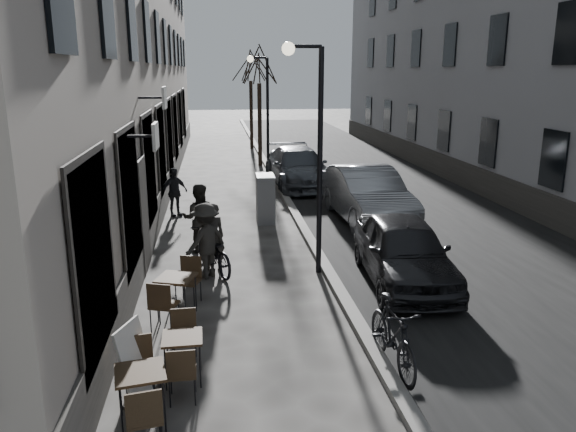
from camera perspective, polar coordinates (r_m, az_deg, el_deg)
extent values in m
cube|color=black|center=(23.30, 7.94, 3.32)|extent=(7.30, 60.00, 0.00)
cube|color=slate|center=(22.60, -1.03, 3.26)|extent=(0.25, 60.00, 0.12)
cylinder|color=black|center=(12.40, 3.26, 5.20)|extent=(0.12, 0.12, 5.00)
cylinder|color=black|center=(12.18, 1.74, 16.86)|extent=(0.70, 0.08, 0.08)
sphere|color=#FFF2CC|center=(12.12, 0.04, 16.63)|extent=(0.28, 0.28, 0.28)
cylinder|color=black|center=(24.21, -2.07, 9.85)|extent=(0.12, 0.12, 5.00)
cylinder|color=black|center=(24.09, -2.99, 15.77)|extent=(0.70, 0.08, 0.08)
sphere|color=#FFF2CC|center=(24.07, -3.85, 15.64)|extent=(0.28, 0.28, 0.28)
cylinder|color=black|center=(27.22, -2.89, 9.21)|extent=(0.20, 0.20, 3.90)
cylinder|color=black|center=(33.19, -3.75, 10.18)|extent=(0.20, 0.20, 3.90)
cube|color=black|center=(7.74, -14.81, -15.12)|extent=(0.73, 0.73, 0.04)
cylinder|color=black|center=(7.71, -16.57, -18.74)|extent=(0.02, 0.02, 0.73)
cylinder|color=black|center=(7.72, -12.43, -18.40)|extent=(0.02, 0.02, 0.73)
cylinder|color=black|center=(8.16, -16.68, -16.73)|extent=(0.02, 0.02, 0.73)
cylinder|color=black|center=(8.17, -12.81, -16.41)|extent=(0.02, 0.02, 0.73)
cube|color=black|center=(8.61, -10.70, -12.04)|extent=(0.60, 0.60, 0.04)
cylinder|color=black|center=(8.58, -12.34, -14.98)|extent=(0.02, 0.02, 0.68)
cylinder|color=black|center=(8.55, -8.92, -14.88)|extent=(0.02, 0.02, 0.68)
cylinder|color=black|center=(9.01, -12.16, -13.43)|extent=(0.02, 0.02, 0.68)
cylinder|color=black|center=(8.99, -8.93, -13.34)|extent=(0.02, 0.02, 0.68)
cube|color=black|center=(10.72, -11.32, -6.17)|extent=(0.82, 0.82, 0.04)
cylinder|color=black|center=(10.74, -13.13, -8.51)|extent=(0.03, 0.03, 0.75)
cylinder|color=black|center=(10.54, -10.40, -8.83)|extent=(0.03, 0.03, 0.75)
cylinder|color=black|center=(11.20, -11.98, -7.46)|extent=(0.03, 0.03, 0.75)
cylinder|color=black|center=(11.00, -9.35, -7.74)|extent=(0.03, 0.03, 0.75)
cube|color=black|center=(8.64, -14.41, -17.35)|extent=(0.54, 0.73, 0.04)
cube|color=silver|center=(8.37, -15.26, -14.06)|extent=(0.49, 0.71, 1.10)
cube|color=slate|center=(17.11, -2.32, 1.80)|extent=(0.55, 0.98, 1.45)
imported|color=black|center=(13.00, -7.63, -3.56)|extent=(1.32, 2.01, 1.00)
imported|color=#292723|center=(12.90, -7.68, -2.22)|extent=(0.70, 0.58, 1.63)
imported|color=black|center=(14.38, -9.04, -0.22)|extent=(0.92, 0.74, 1.77)
imported|color=#2A2825|center=(12.59, -8.36, -2.50)|extent=(1.25, 1.20, 1.70)
imported|color=black|center=(18.10, -11.49, 2.39)|extent=(0.98, 0.79, 1.55)
imported|color=black|center=(12.47, 11.69, -3.45)|extent=(2.00, 4.34, 1.44)
imported|color=#919399|center=(17.32, 8.02, 2.16)|extent=(1.99, 5.07, 1.65)
imported|color=#3C4047|center=(22.43, 1.05, 4.96)|extent=(2.42, 5.29, 1.50)
imported|color=black|center=(9.00, 10.59, -11.83)|extent=(0.64, 1.88, 1.11)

